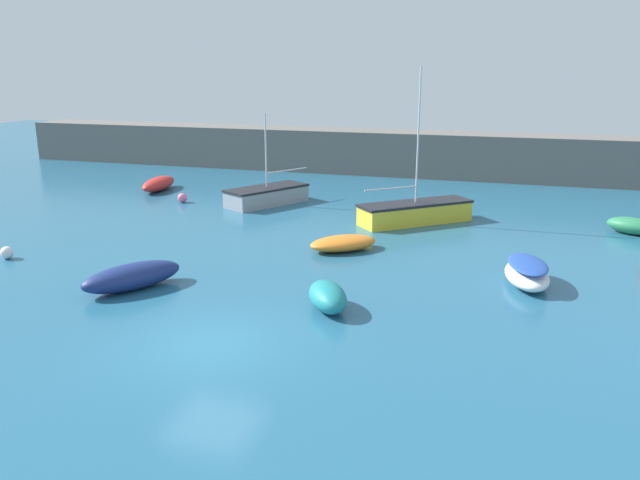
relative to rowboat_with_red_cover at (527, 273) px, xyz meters
The scene contains 12 objects.
ground_plane 11.18m from the rowboat_with_red_cover, 136.86° to the right, with size 120.00×120.00×0.20m, color #235B7A.
harbor_breakwater 23.32m from the rowboat_with_red_cover, 110.48° to the left, with size 59.90×3.51×2.97m, color #66605B.
rowboat_with_red_cover is the anchor object (origin of this frame).
sailboat_tall_mast 9.27m from the rowboat_with_red_cover, 123.63° to the left, with size 5.27×4.95×7.30m.
rowboat_blue_near 24.13m from the rowboat_with_red_cover, 152.39° to the left, with size 1.61×3.65×0.82m.
dinghy_near_pier 9.74m from the rowboat_with_red_cover, 62.38° to the left, with size 2.45×1.95×0.75m.
open_tender_yellow 13.45m from the rowboat_with_red_cover, 160.56° to the right, with size 2.88×3.64×0.87m.
rowboat_white_midwater 7.48m from the rowboat_with_red_cover, 163.23° to the left, with size 3.14×2.97×0.60m.
fishing_dinghy_green 7.24m from the rowboat_with_red_cover, 143.87° to the right, with size 2.05×2.38×0.85m.
sailboat_short_mast 16.56m from the rowboat_with_red_cover, 144.99° to the left, with size 3.84×5.02×4.91m.
mooring_buoy_pink 20.11m from the rowboat_with_red_cover, 154.98° to the left, with size 0.53×0.53×0.53m, color #EA668C.
mooring_buoy_white 19.61m from the rowboat_with_red_cover, behind, with size 0.50×0.50×0.50m, color white.
Camera 1 is at (7.57, -13.87, 7.22)m, focal length 35.00 mm.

